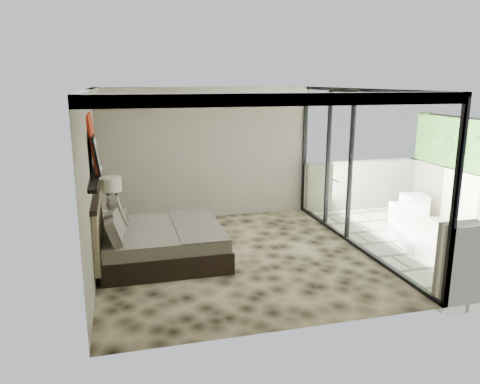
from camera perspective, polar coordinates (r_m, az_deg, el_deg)
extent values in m
plane|color=black|center=(8.05, -0.66, -7.88)|extent=(5.00, 5.00, 0.00)
cube|color=silver|center=(7.50, -0.72, 12.38)|extent=(4.50, 5.00, 0.02)
cube|color=gray|center=(10.05, -4.13, 4.67)|extent=(4.50, 0.02, 2.80)
cube|color=gray|center=(7.45, -17.65, 0.96)|extent=(0.02, 5.00, 2.80)
cube|color=white|center=(8.48, 14.25, 2.63)|extent=(0.08, 5.00, 2.80)
cube|color=#B9B19E|center=(9.64, 21.63, -5.61)|extent=(3.00, 5.00, 0.12)
cube|color=black|center=(7.53, -17.21, 1.89)|extent=(0.12, 2.20, 0.05)
cube|color=black|center=(8.00, -9.28, -6.91)|extent=(1.99, 1.89, 0.34)
cube|color=#605950|center=(7.91, -9.36, -5.04)|extent=(1.93, 1.83, 0.21)
cube|color=#4A4740|center=(7.95, -5.30, -4.01)|extent=(0.76, 1.87, 0.03)
cube|color=#817252|center=(7.83, -16.91, -3.98)|extent=(0.08, 1.99, 0.95)
cube|color=black|center=(9.13, -15.23, -4.06)|extent=(0.67, 0.67, 0.51)
cone|color=black|center=(8.99, -15.26, -1.95)|extent=(0.22, 0.22, 0.19)
cone|color=black|center=(8.94, -15.34, -0.76)|extent=(0.22, 0.22, 0.19)
cylinder|color=beige|center=(8.88, -15.45, 0.93)|extent=(0.38, 0.38, 0.26)
cube|color=#C64011|center=(7.78, -17.48, 5.78)|extent=(0.13, 0.90, 0.90)
cube|color=black|center=(7.45, -17.08, 4.33)|extent=(0.11, 0.50, 0.60)
cube|color=white|center=(11.04, 20.47, -1.52)|extent=(0.50, 0.50, 0.48)
cube|color=white|center=(9.29, 21.12, -5.01)|extent=(1.12, 1.65, 0.26)
cube|color=beige|center=(9.24, 21.21, -4.02)|extent=(1.06, 1.55, 0.08)
cube|color=white|center=(9.84, 19.84, -2.09)|extent=(0.76, 0.30, 0.33)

